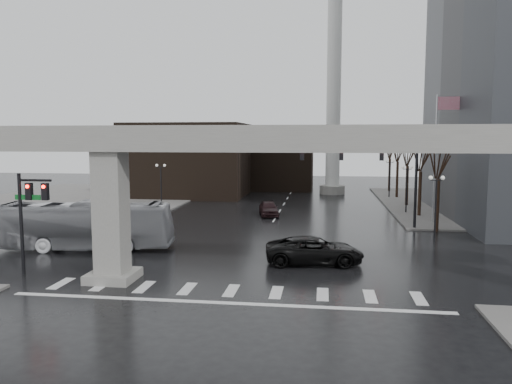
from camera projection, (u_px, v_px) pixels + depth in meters
ground at (235, 285)px, 27.37m from camera, size 160.00×160.00×0.00m
sidewalk_ne at (503, 205)px, 59.33m from camera, size 28.00×36.00×0.15m
sidewalk_nw at (90, 198)px, 66.31m from camera, size 28.00×36.00×0.15m
elevated_guideway at (257, 160)px, 26.45m from camera, size 48.00×2.60×8.70m
building_far_left at (189, 160)px, 70.07m from camera, size 16.00×14.00×10.00m
building_far_mid at (281, 164)px, 78.42m from camera, size 10.00×10.00×8.00m
smokestack at (334, 100)px, 70.42m from camera, size 3.60×3.60×30.00m
signal_mast_arm at (372, 163)px, 44.04m from camera, size 12.12×0.43×8.00m
signal_left_pole at (29, 206)px, 29.06m from camera, size 2.30×0.30×6.00m
flagpole_assembly at (439, 143)px, 46.17m from camera, size 2.06×0.12×12.00m
lamp_right_0 at (436, 197)px, 38.97m from camera, size 1.22×0.32×5.11m
lamp_right_1 at (407, 181)px, 52.76m from camera, size 1.22×0.32×5.11m
lamp_right_2 at (390, 172)px, 66.55m from camera, size 1.22×0.32×5.11m
lamp_left_0 at (108, 192)px, 42.59m from camera, size 1.22×0.32×5.11m
lamp_left_1 at (161, 178)px, 56.38m from camera, size 1.22×0.32×5.11m
lamp_left_2 at (193, 170)px, 70.17m from camera, size 1.22×0.32×5.11m
tree_right_0 at (438, 199)px, 42.86m from camera, size 1.09×1.58×7.50m
tree_right_1 at (420, 189)px, 50.73m from camera, size 1.09×1.61×7.67m
tree_right_2 at (407, 182)px, 58.60m from camera, size 1.10×1.63×7.85m
tree_right_3 at (397, 176)px, 66.48m from camera, size 1.11×1.66×8.02m
tree_right_4 at (390, 171)px, 74.35m from camera, size 1.12×1.69×8.19m
pickup_truck at (314, 250)px, 31.94m from camera, size 6.48×3.45×1.73m
city_bus at (84, 225)px, 35.98m from camera, size 12.90×4.62×3.52m
far_car at (269, 208)px, 51.62m from camera, size 2.71×4.82×1.55m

